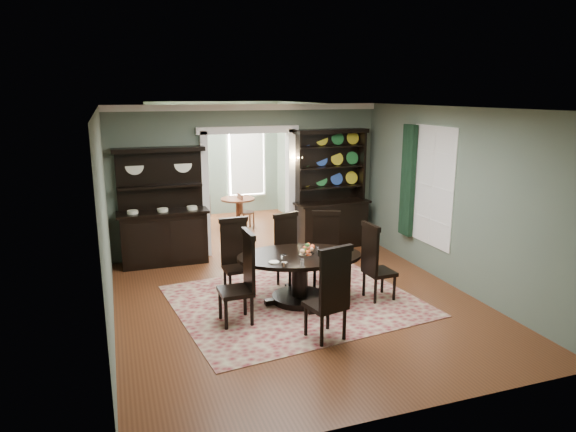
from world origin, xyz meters
The scene contains 19 objects.
room centered at (0.00, 0.04, 1.58)m, with size 5.51×6.01×3.01m.
parlor centered at (0.00, 5.53, 1.52)m, with size 3.51×3.50×3.01m.
doorway_trim centered at (0.00, 3.00, 1.62)m, with size 2.08×0.25×2.57m.
right_window centered at (2.69, 0.93, 1.60)m, with size 0.15×1.47×2.12m.
wall_sconce centered at (0.95, 2.85, 1.89)m, with size 0.27×0.21×0.21m.
rug centered at (-0.03, 0.13, 0.01)m, with size 3.63×3.09×0.01m, color maroon.
dining_table centered at (0.04, 0.10, 0.53)m, with size 2.13×2.09×0.77m.
centerpiece centered at (0.11, 0.01, 0.82)m, with size 1.22×0.78×0.20m.
chair_far_left centered at (-0.81, 0.81, 0.66)m, with size 0.48×0.45×1.25m.
chair_far_mid centered at (0.12, 0.85, 0.66)m, with size 0.57×0.55×1.25m.
chair_far_right centered at (0.74, 0.71, 0.67)m, with size 0.61×0.59×1.27m.
chair_end_left centered at (-0.98, -0.33, 0.70)m, with size 0.48×0.52×1.34m.
chair_end_right centered at (1.17, -0.21, 0.66)m, with size 0.46×0.49×1.25m.
chair_near centered at (-0.05, -1.29, 0.70)m, with size 0.58×0.56×1.33m.
sideboard centered at (-1.77, 2.74, 0.78)m, with size 1.69×0.60×2.23m.
welsh_dresser centered at (1.72, 2.73, 0.90)m, with size 1.63×0.70×2.49m.
parlor_table centered at (0.19, 4.78, 0.49)m, with size 0.81×0.81×0.75m.
parlor_chair_left centered at (-0.66, 4.66, 0.50)m, with size 0.39×0.39×0.93m.
parlor_chair_right centered at (0.32, 4.67, 0.46)m, with size 0.38×0.37×0.87m.
Camera 1 is at (-2.61, -7.01, 3.21)m, focal length 32.00 mm.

